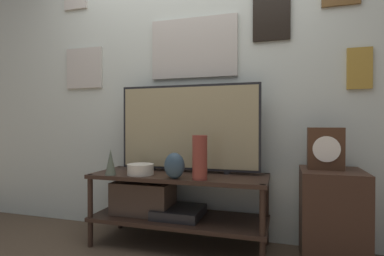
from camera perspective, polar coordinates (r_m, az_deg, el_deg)
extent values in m
cube|color=beige|center=(2.62, -0.31, 9.70)|extent=(6.40, 0.06, 2.70)
cube|color=#B2ADA3|center=(2.62, 0.27, 15.03)|extent=(0.75, 0.02, 0.51)
cube|color=#B2BCC6|center=(2.61, 0.23, 15.07)|extent=(0.71, 0.01, 0.47)
cube|color=olive|center=(2.52, 29.28, 9.89)|extent=(0.17, 0.02, 0.30)
cube|color=slate|center=(2.51, 29.31, 9.92)|extent=(0.13, 0.01, 0.26)
cube|color=#B7B2A8|center=(3.08, -19.82, 10.68)|extent=(0.38, 0.02, 0.38)
cube|color=white|center=(3.08, -19.89, 10.70)|extent=(0.35, 0.01, 0.35)
cube|color=black|center=(2.58, 14.89, 20.46)|extent=(0.29, 0.02, 0.44)
cube|color=slate|center=(2.58, 14.89, 20.51)|extent=(0.25, 0.01, 0.40)
cube|color=black|center=(2.34, -2.50, -9.11)|extent=(1.35, 0.50, 0.03)
cube|color=black|center=(2.42, -2.50, -16.82)|extent=(1.35, 0.50, 0.03)
cylinder|color=black|center=(2.51, -18.81, -14.66)|extent=(0.04, 0.04, 0.56)
cylinder|color=black|center=(2.07, 13.27, -17.98)|extent=(0.04, 0.04, 0.56)
cylinder|color=black|center=(2.86, -13.56, -12.69)|extent=(0.04, 0.04, 0.56)
cylinder|color=black|center=(2.49, 13.95, -14.76)|extent=(0.04, 0.04, 0.56)
cube|color=black|center=(2.41, -2.50, -15.68)|extent=(0.36, 0.35, 0.07)
cube|color=#47382D|center=(2.50, -9.26, -12.92)|extent=(0.47, 0.27, 0.25)
cylinder|color=black|center=(2.54, -7.56, -7.76)|extent=(0.05, 0.05, 0.02)
cylinder|color=black|center=(2.36, 6.69, -8.45)|extent=(0.05, 0.05, 0.02)
cube|color=black|center=(2.40, -0.72, 0.12)|extent=(1.15, 0.04, 0.68)
cube|color=#998C66|center=(2.39, -0.84, 0.12)|extent=(1.11, 0.01, 0.64)
cylinder|color=brown|center=(2.09, 1.49, -5.62)|extent=(0.10, 0.10, 0.31)
cone|color=#4C5647|center=(2.36, -15.25, -6.28)|extent=(0.08, 0.08, 0.20)
ellipsoid|color=#2D4251|center=(2.13, -3.37, -7.18)|extent=(0.15, 0.11, 0.18)
cylinder|color=beige|center=(2.33, -9.79, -7.77)|extent=(0.20, 0.20, 0.08)
cube|color=#382319|center=(2.32, 25.10, -15.01)|extent=(0.40, 0.44, 0.63)
cube|color=#422819|center=(2.24, 24.07, -3.59)|extent=(0.23, 0.10, 0.29)
cylinder|color=white|center=(2.19, 24.24, -3.69)|extent=(0.17, 0.01, 0.17)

